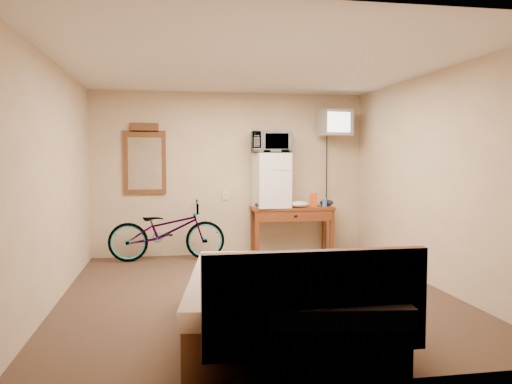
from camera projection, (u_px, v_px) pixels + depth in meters
room at (256, 181)px, 5.47m from camera, size 4.60×4.64×2.50m
desk at (293, 215)px, 7.63m from camera, size 1.27×0.50×0.75m
mini_fridge at (271, 180)px, 7.57m from camera, size 0.54×0.52×0.82m
microwave at (271, 142)px, 7.53m from camera, size 0.64×0.47×0.33m
snack_bag at (313, 200)px, 7.63m from camera, size 0.12×0.08×0.21m
blue_cup at (325, 202)px, 7.70m from camera, size 0.07×0.07×0.12m
cloth_cream at (298, 204)px, 7.57m from camera, size 0.32×0.24×0.10m
cloth_dark_a at (263, 205)px, 7.46m from camera, size 0.26×0.20×0.10m
cloth_dark_b at (327, 203)px, 7.81m from camera, size 0.22×0.18×0.10m
crt_television at (335, 123)px, 7.67m from camera, size 0.50×0.59×0.39m
wall_mirror at (145, 160)px, 7.46m from camera, size 0.62×0.04×1.06m
bicycle at (167, 231)px, 7.27m from camera, size 1.68×0.60×0.88m
bed at (286, 302)px, 4.19m from camera, size 1.83×2.27×0.90m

